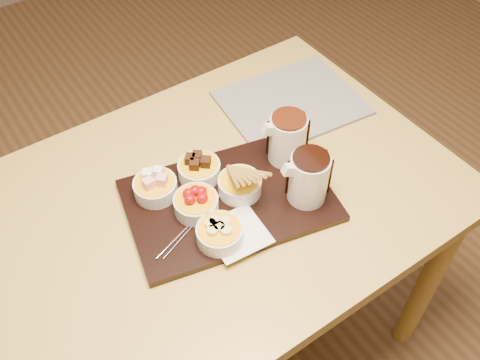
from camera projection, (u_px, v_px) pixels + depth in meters
ground at (214, 342)px, 1.80m from camera, size 5.00×5.00×0.00m
dining_table at (204, 226)px, 1.31m from camera, size 1.20×0.80×0.75m
serving_board at (229, 200)px, 1.22m from camera, size 0.51×0.39×0.02m
napkin at (237, 233)px, 1.15m from camera, size 0.13×0.13×0.00m
bowl_marshmallows at (156, 188)px, 1.21m from camera, size 0.10×0.10×0.04m
bowl_cake at (199, 170)px, 1.25m from camera, size 0.10×0.10×0.04m
bowl_strawberries at (196, 204)px, 1.18m from camera, size 0.10×0.10×0.04m
bowl_biscotti at (240, 186)px, 1.22m from camera, size 0.10×0.10×0.04m
bowl_bananas at (220, 234)px, 1.13m from camera, size 0.10×0.10×0.04m
pitcher_dark_chocolate at (308, 178)px, 1.18m from camera, size 0.11×0.11×0.12m
pitcher_milk_chocolate at (287, 139)px, 1.26m from camera, size 0.11×0.11×0.12m
fondue_skewers at (196, 218)px, 1.17m from camera, size 0.11×0.26×0.01m
newspaper at (291, 103)px, 1.46m from camera, size 0.39×0.32×0.01m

